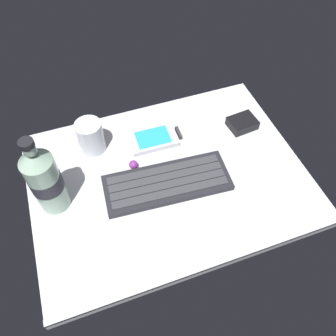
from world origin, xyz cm
name	(u,v)px	position (x,y,z in cm)	size (l,w,h in cm)	color
ground_plane	(168,179)	(0.00, -0.23, -0.99)	(64.00, 48.00, 2.80)	silver
keyboard	(167,183)	(-1.06, -2.35, 0.81)	(29.73, 13.11, 1.70)	#232328
handheld_device	(155,138)	(0.66, 11.50, 0.73)	(12.94, 7.90, 1.50)	silver
juice_cup	(91,138)	(-14.82, 14.27, 3.91)	(6.40, 6.40, 8.50)	silver
water_bottle	(45,179)	(-26.05, 1.46, 9.01)	(6.73, 6.73, 20.80)	#9EC1A8
charger_block	(242,123)	(23.70, 8.50, 1.20)	(7.00, 5.60, 2.40)	black
trackball_mouse	(133,165)	(-7.00, 5.00, 1.10)	(2.20, 2.20, 2.20)	purple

